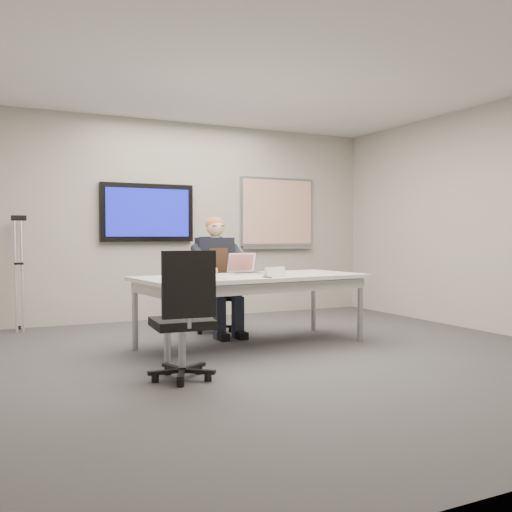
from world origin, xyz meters
name	(u,v)px	position (x,y,z in m)	size (l,w,h in m)	color
floor	(281,358)	(0.00, 0.00, 0.00)	(6.00, 6.00, 0.02)	#3A3A3C
ceiling	(282,65)	(0.00, 0.00, 2.80)	(6.00, 6.00, 0.02)	silver
wall_back	(181,220)	(0.00, 3.00, 1.40)	(6.00, 0.02, 2.80)	#A69F96
wall_right	(503,217)	(3.00, 0.00, 1.40)	(0.02, 6.00, 2.80)	#A69F96
conference_table	(252,283)	(0.01, 0.67, 0.67)	(2.54, 1.24, 0.76)	white
tv_display	(147,213)	(-0.50, 2.95, 1.50)	(1.30, 0.09, 0.80)	black
whiteboard	(277,213)	(1.55, 2.97, 1.53)	(1.25, 0.08, 1.10)	#919499
office_chair_far	(214,307)	(-0.02, 1.68, 0.31)	(0.61, 0.61, 0.99)	black
office_chair_near	(183,340)	(-1.13, -0.43, 0.33)	(0.54, 0.54, 1.06)	black
seated_person	(220,287)	(-0.04, 1.43, 0.57)	(0.46, 0.79, 1.41)	#1D2331
crutch	(19,272)	(-2.17, 2.80, 0.73)	(0.20, 0.33, 1.46)	#B3B6BB
laptop	(244,269)	(0.03, 0.91, 0.81)	(0.33, 0.31, 0.23)	#B3B3B5
name_tent	(275,272)	(0.13, 0.38, 0.81)	(0.25, 0.07, 0.10)	white
pen	(267,277)	(-0.01, 0.28, 0.76)	(0.01, 0.01, 0.14)	black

